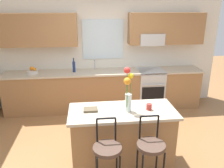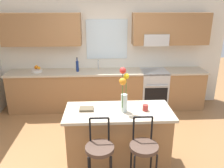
{
  "view_description": "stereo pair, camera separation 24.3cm",
  "coord_description": "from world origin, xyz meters",
  "px_view_note": "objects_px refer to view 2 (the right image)",
  "views": [
    {
      "loc": [
        -0.4,
        -3.29,
        2.34
      ],
      "look_at": [
        0.04,
        0.55,
        1.0
      ],
      "focal_mm": 36.22,
      "sensor_mm": 36.0,
      "label": 1
    },
    {
      "loc": [
        -0.16,
        -3.31,
        2.34
      ],
      "look_at": [
        0.04,
        0.55,
        1.0
      ],
      "focal_mm": 36.22,
      "sensor_mm": 36.0,
      "label": 2
    }
  ],
  "objects_px": {
    "kitchen_island": "(118,138)",
    "mug_ceramic": "(145,108)",
    "bar_stool_middle": "(144,150)",
    "flower_vase": "(124,90)",
    "cookbook": "(87,109)",
    "oven_range": "(153,89)",
    "fruit_bowl_oranges": "(37,70)",
    "bar_stool_near": "(100,151)",
    "bottle_olive_oil": "(77,66)"
  },
  "relations": [
    {
      "from": "bar_stool_middle",
      "to": "bottle_olive_oil",
      "type": "distance_m",
      "value": 2.87
    },
    {
      "from": "flower_vase",
      "to": "cookbook",
      "type": "xyz_separation_m",
      "value": [
        -0.53,
        0.08,
        -0.31
      ]
    },
    {
      "from": "kitchen_island",
      "to": "flower_vase",
      "type": "distance_m",
      "value": 0.79
    },
    {
      "from": "mug_ceramic",
      "to": "flower_vase",
      "type": "bearing_deg",
      "value": -177.15
    },
    {
      "from": "cookbook",
      "to": "fruit_bowl_oranges",
      "type": "relative_size",
      "value": 0.83
    },
    {
      "from": "bar_stool_middle",
      "to": "flower_vase",
      "type": "bearing_deg",
      "value": 111.92
    },
    {
      "from": "oven_range",
      "to": "cookbook",
      "type": "bearing_deg",
      "value": -125.83
    },
    {
      "from": "bottle_olive_oil",
      "to": "kitchen_island",
      "type": "bearing_deg",
      "value": -69.59
    },
    {
      "from": "kitchen_island",
      "to": "flower_vase",
      "type": "relative_size",
      "value": 2.41
    },
    {
      "from": "mug_ceramic",
      "to": "bar_stool_middle",
      "type": "bearing_deg",
      "value": -101.47
    },
    {
      "from": "cookbook",
      "to": "bottle_olive_oil",
      "type": "relative_size",
      "value": 0.62
    },
    {
      "from": "bar_stool_middle",
      "to": "flower_vase",
      "type": "relative_size",
      "value": 1.62
    },
    {
      "from": "bar_stool_near",
      "to": "flower_vase",
      "type": "distance_m",
      "value": 0.87
    },
    {
      "from": "bar_stool_middle",
      "to": "kitchen_island",
      "type": "bearing_deg",
      "value": 116.26
    },
    {
      "from": "flower_vase",
      "to": "fruit_bowl_oranges",
      "type": "distance_m",
      "value": 2.77
    },
    {
      "from": "cookbook",
      "to": "fruit_bowl_oranges",
      "type": "bearing_deg",
      "value": 121.04
    },
    {
      "from": "fruit_bowl_oranges",
      "to": "bar_stool_middle",
      "type": "bearing_deg",
      "value": -53.36
    },
    {
      "from": "mug_ceramic",
      "to": "cookbook",
      "type": "height_order",
      "value": "mug_ceramic"
    },
    {
      "from": "fruit_bowl_oranges",
      "to": "flower_vase",
      "type": "bearing_deg",
      "value": -50.42
    },
    {
      "from": "oven_range",
      "to": "mug_ceramic",
      "type": "xyz_separation_m",
      "value": [
        -0.61,
        -2.08,
        0.51
      ]
    },
    {
      "from": "bottle_olive_oil",
      "to": "bar_stool_near",
      "type": "bearing_deg",
      "value": -79.28
    },
    {
      "from": "oven_range",
      "to": "bottle_olive_oil",
      "type": "bearing_deg",
      "value": 179.2
    },
    {
      "from": "bar_stool_near",
      "to": "bottle_olive_oil",
      "type": "height_order",
      "value": "bottle_olive_oil"
    },
    {
      "from": "kitchen_island",
      "to": "bar_stool_middle",
      "type": "bearing_deg",
      "value": -63.74
    },
    {
      "from": "kitchen_island",
      "to": "bar_stool_middle",
      "type": "height_order",
      "value": "bar_stool_middle"
    },
    {
      "from": "kitchen_island",
      "to": "oven_range",
      "type": "bearing_deg",
      "value": 64.13
    },
    {
      "from": "oven_range",
      "to": "mug_ceramic",
      "type": "bearing_deg",
      "value": -106.44
    },
    {
      "from": "oven_range",
      "to": "cookbook",
      "type": "height_order",
      "value": "cookbook"
    },
    {
      "from": "bar_stool_near",
      "to": "bottle_olive_oil",
      "type": "relative_size",
      "value": 3.22
    },
    {
      "from": "oven_range",
      "to": "bar_stool_near",
      "type": "relative_size",
      "value": 0.88
    },
    {
      "from": "bar_stool_near",
      "to": "flower_vase",
      "type": "bearing_deg",
      "value": 56.5
    },
    {
      "from": "oven_range",
      "to": "bar_stool_middle",
      "type": "xyz_separation_m",
      "value": [
        -0.72,
        -2.61,
        0.18
      ]
    },
    {
      "from": "bar_stool_middle",
      "to": "fruit_bowl_oranges",
      "type": "relative_size",
      "value": 4.34
    },
    {
      "from": "oven_range",
      "to": "kitchen_island",
      "type": "xyz_separation_m",
      "value": [
        -1.0,
        -2.06,
        0.0
      ]
    },
    {
      "from": "mug_ceramic",
      "to": "cookbook",
      "type": "distance_m",
      "value": 0.85
    },
    {
      "from": "bar_stool_near",
      "to": "fruit_bowl_oranges",
      "type": "bearing_deg",
      "value": 118.18
    },
    {
      "from": "bar_stool_near",
      "to": "mug_ceramic",
      "type": "xyz_separation_m",
      "value": [
        0.66,
        0.53,
        0.33
      ]
    },
    {
      "from": "kitchen_island",
      "to": "bottle_olive_oil",
      "type": "height_order",
      "value": "bottle_olive_oil"
    },
    {
      "from": "oven_range",
      "to": "mug_ceramic",
      "type": "distance_m",
      "value": 2.23
    },
    {
      "from": "bar_stool_middle",
      "to": "bottle_olive_oil",
      "type": "xyz_separation_m",
      "value": [
        -1.05,
        2.64,
        0.42
      ]
    },
    {
      "from": "bar_stool_near",
      "to": "cookbook",
      "type": "xyz_separation_m",
      "value": [
        -0.18,
        0.6,
        0.3
      ]
    },
    {
      "from": "mug_ceramic",
      "to": "bar_stool_near",
      "type": "bearing_deg",
      "value": -141.02
    },
    {
      "from": "kitchen_island",
      "to": "bar_stool_near",
      "type": "height_order",
      "value": "bar_stool_near"
    },
    {
      "from": "cookbook",
      "to": "mug_ceramic",
      "type": "bearing_deg",
      "value": -4.36
    },
    {
      "from": "bar_stool_middle",
      "to": "flower_vase",
      "type": "distance_m",
      "value": 0.83
    },
    {
      "from": "flower_vase",
      "to": "bottle_olive_oil",
      "type": "bearing_deg",
      "value": 111.63
    },
    {
      "from": "bar_stool_near",
      "to": "fruit_bowl_oranges",
      "type": "distance_m",
      "value": 3.02
    },
    {
      "from": "kitchen_island",
      "to": "flower_vase",
      "type": "height_order",
      "value": "flower_vase"
    },
    {
      "from": "kitchen_island",
      "to": "mug_ceramic",
      "type": "xyz_separation_m",
      "value": [
        0.38,
        -0.02,
        0.5
      ]
    },
    {
      "from": "oven_range",
      "to": "bottle_olive_oil",
      "type": "xyz_separation_m",
      "value": [
        -1.77,
        0.02,
        0.59
      ]
    }
  ]
}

